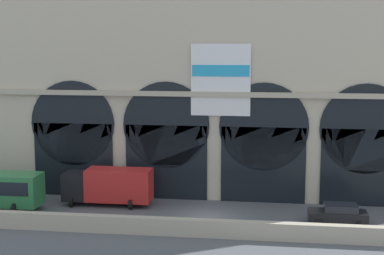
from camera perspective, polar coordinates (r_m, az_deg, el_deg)
ground_plane at (r=46.65m, az=1.55°, el=-8.76°), size 200.00×200.00×0.00m
quay_parapet_wall at (r=42.05m, az=0.85°, el=-9.81°), size 90.00×0.70×1.26m
station_building at (r=52.27m, az=2.54°, el=4.86°), size 43.83×5.73×21.61m
box_truck_midwest at (r=50.06m, az=-8.14°, el=-5.62°), size 7.50×2.91×3.12m
car_mideast at (r=46.13m, az=14.13°, el=-8.18°), size 4.40×2.22×1.55m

